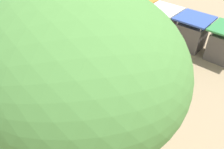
# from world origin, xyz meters

# --- Properties ---
(ground_plane) EXTENTS (60.00, 60.00, 0.00)m
(ground_plane) POSITION_xyz_m (0.00, 0.00, 0.00)
(ground_plane) COLOR tan
(elephant) EXTENTS (1.69, 2.53, 1.74)m
(elephant) POSITION_xyz_m (-0.22, 1.08, 1.11)
(elephant) COLOR slate
(elephant) RESTS_ON ground_plane
(person_handler) EXTENTS (0.49, 0.32, 1.62)m
(person_handler) POSITION_xyz_m (0.76, 3.44, 0.95)
(person_handler) COLOR #3F3833
(person_handler) RESTS_ON ground_plane
(shade_tree_secondary) EXTENTS (5.87, 5.38, 8.03)m
(shade_tree_secondary) POSITION_xyz_m (3.27, -3.70, 5.87)
(shade_tree_secondary) COLOR brown
(shade_tree_secondary) RESTS_ON ground_plane
(wooden_bench) EXTENTS (1.40, 0.41, 0.88)m
(wooden_bench) POSITION_xyz_m (0.11, -2.59, 0.47)
(wooden_bench) COLOR olive
(wooden_bench) RESTS_ON ground_plane
(picnic_table_near) EXTENTS (1.64, 1.65, 0.78)m
(picnic_table_near) POSITION_xyz_m (-2.88, 0.03, 0.59)
(picnic_table_near) COLOR #9E7A51
(picnic_table_near) RESTS_ON ground_plane
(market_stall_orange) EXTENTS (2.50, 2.50, 2.52)m
(market_stall_orange) POSITION_xyz_m (-3.73, 8.91, 1.14)
(market_stall_orange) COLOR #59514C
(market_stall_orange) RESTS_ON ground_plane
(market_stall_white) EXTENTS (2.50, 2.50, 2.52)m
(market_stall_white) POSITION_xyz_m (-1.13, 8.91, 1.14)
(market_stall_white) COLOR #59514C
(market_stall_white) RESTS_ON ground_plane
(market_stall_blue) EXTENTS (2.50, 2.50, 2.52)m
(market_stall_blue) POSITION_xyz_m (1.47, 8.91, 1.14)
(market_stall_blue) COLOR #59514C
(market_stall_blue) RESTS_ON ground_plane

